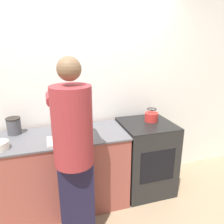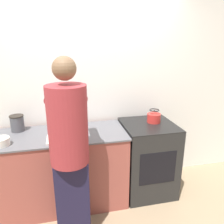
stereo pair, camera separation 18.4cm
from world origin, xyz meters
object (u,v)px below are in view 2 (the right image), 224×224
at_px(oven, 147,158).
at_px(bowl_prep, 1,142).
at_px(cutting_board, 64,138).
at_px(person, 69,149).
at_px(knife, 66,137).
at_px(kettle, 154,117).
at_px(canister_jar, 17,123).

xyz_separation_m(oven, bowl_prep, (-1.66, -0.18, 0.48)).
xyz_separation_m(oven, cutting_board, (-1.04, -0.17, 0.45)).
distance_m(oven, person, 1.24).
xyz_separation_m(oven, knife, (-1.02, -0.16, 0.46)).
bearing_deg(bowl_prep, person, -28.20).
bearing_deg(cutting_board, oven, 9.05).
distance_m(oven, knife, 1.13).
height_order(oven, person, person).
bearing_deg(kettle, oven, -148.13).
bearing_deg(kettle, canister_jar, 175.11).
bearing_deg(oven, kettle, 31.87).
bearing_deg(knife, oven, 22.85).
xyz_separation_m(person, canister_jar, (-0.57, 0.73, 0.03)).
bearing_deg(canister_jar, cutting_board, -34.57).
bearing_deg(kettle, cutting_board, -169.08).
distance_m(oven, canister_jar, 1.66).
bearing_deg(knife, canister_jar, 161.17).
relative_size(cutting_board, bowl_prep, 2.11).
height_order(person, kettle, person).
relative_size(kettle, canister_jar, 0.89).
distance_m(cutting_board, kettle, 1.15).
bearing_deg(knife, cutting_board, -151.59).
height_order(cutting_board, bowl_prep, bowl_prep).
xyz_separation_m(person, cutting_board, (-0.05, 0.37, -0.06)).
bearing_deg(oven, person, -151.52).
relative_size(oven, bowl_prep, 5.65).
bearing_deg(bowl_prep, canister_jar, 75.78).
bearing_deg(knife, bowl_prep, -164.06).
height_order(knife, canister_jar, canister_jar).
relative_size(person, bowl_prep, 10.85).
relative_size(person, canister_jar, 9.44).
height_order(cutting_board, kettle, kettle).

